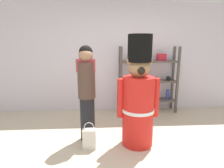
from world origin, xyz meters
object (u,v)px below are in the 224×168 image
Objects in this scene: merchandise_shelf at (148,79)px; shopping_bag at (89,138)px; teddy_bear_guard at (138,98)px; person_shopper at (87,90)px.

merchandise_shelf is 3.57× the size of shopping_bag.
teddy_bear_guard is 1.00m from shopping_bag.
teddy_bear_guard is at bearing -109.95° from merchandise_shelf.
person_shopper is 3.66× the size of shopping_bag.
person_shopper is at bearing -136.44° from merchandise_shelf.
teddy_bear_guard is at bearing -13.45° from person_shopper.
shopping_bag is (-0.79, -0.10, -0.61)m from teddy_bear_guard.
person_shopper is 0.78m from shopping_bag.
merchandise_shelf reaches higher than shopping_bag.
merchandise_shelf is at bearing 70.05° from teddy_bear_guard.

